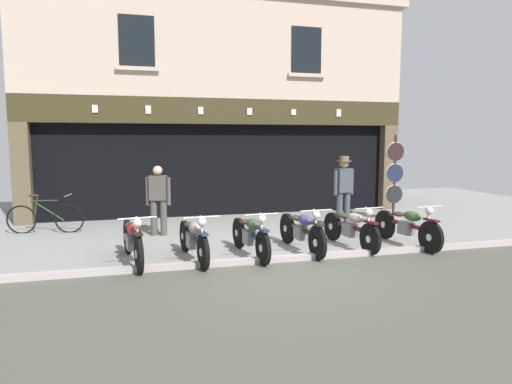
% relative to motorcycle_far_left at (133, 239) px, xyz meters
% --- Properties ---
extents(ground, '(22.86, 22.00, 0.18)m').
position_rel_motorcycle_far_left_xyz_m(ground, '(2.51, -1.65, -0.47)').
color(ground, gray).
extents(shop_facade, '(11.16, 4.42, 6.27)m').
position_rel_motorcycle_far_left_xyz_m(shop_facade, '(2.51, 6.34, 1.28)').
color(shop_facade, black).
rests_on(shop_facade, ground).
extents(motorcycle_far_left, '(0.62, 2.08, 0.92)m').
position_rel_motorcycle_far_left_xyz_m(motorcycle_far_left, '(0.00, 0.00, 0.00)').
color(motorcycle_far_left, black).
rests_on(motorcycle_far_left, ground).
extents(motorcycle_left, '(0.62, 1.97, 0.90)m').
position_rel_motorcycle_far_left_xyz_m(motorcycle_left, '(1.06, -0.10, -0.02)').
color(motorcycle_left, black).
rests_on(motorcycle_left, ground).
extents(motorcycle_center_left, '(0.62, 1.97, 0.90)m').
position_rel_motorcycle_far_left_xyz_m(motorcycle_center_left, '(2.11, -0.08, -0.01)').
color(motorcycle_center_left, black).
rests_on(motorcycle_center_left, ground).
extents(motorcycle_center, '(0.62, 2.03, 0.91)m').
position_rel_motorcycle_far_left_xyz_m(motorcycle_center, '(3.17, 0.02, -0.01)').
color(motorcycle_center, black).
rests_on(motorcycle_center, ground).
extents(motorcycle_center_right, '(0.62, 1.95, 0.89)m').
position_rel_motorcycle_far_left_xyz_m(motorcycle_center_right, '(4.24, 0.07, -0.01)').
color(motorcycle_center_right, black).
rests_on(motorcycle_center_right, ground).
extents(motorcycle_right, '(0.62, 2.03, 0.91)m').
position_rel_motorcycle_far_left_xyz_m(motorcycle_right, '(5.41, -0.11, -0.01)').
color(motorcycle_right, black).
rests_on(motorcycle_right, ground).
extents(salesman_left, '(0.55, 0.30, 1.58)m').
position_rel_motorcycle_far_left_xyz_m(salesman_left, '(0.56, 2.25, 0.45)').
color(salesman_left, '#47423D').
rests_on(salesman_left, ground).
extents(shopkeeper_center, '(0.55, 0.37, 1.77)m').
position_rel_motorcycle_far_left_xyz_m(shopkeeper_center, '(4.95, 1.88, 0.57)').
color(shopkeeper_center, '#3D424C').
rests_on(shopkeeper_center, ground).
extents(tyre_sign_pole, '(0.52, 0.06, 2.29)m').
position_rel_motorcycle_far_left_xyz_m(tyre_sign_pole, '(6.83, 2.67, 0.83)').
color(tyre_sign_pole, '#232328').
rests_on(tyre_sign_pole, ground).
extents(advert_board_near, '(0.76, 0.03, 1.12)m').
position_rel_motorcycle_far_left_xyz_m(advert_board_near, '(1.15, 4.73, 1.19)').
color(advert_board_near, silver).
extents(advert_board_far, '(0.68, 0.03, 0.93)m').
position_rel_motorcycle_far_left_xyz_m(advert_board_far, '(-0.14, 4.73, 1.10)').
color(advert_board_far, silver).
extents(leaning_bicycle, '(1.73, 0.50, 0.93)m').
position_rel_motorcycle_far_left_xyz_m(leaning_bicycle, '(-1.98, 3.21, -0.06)').
color(leaning_bicycle, black).
rests_on(leaning_bicycle, ground).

